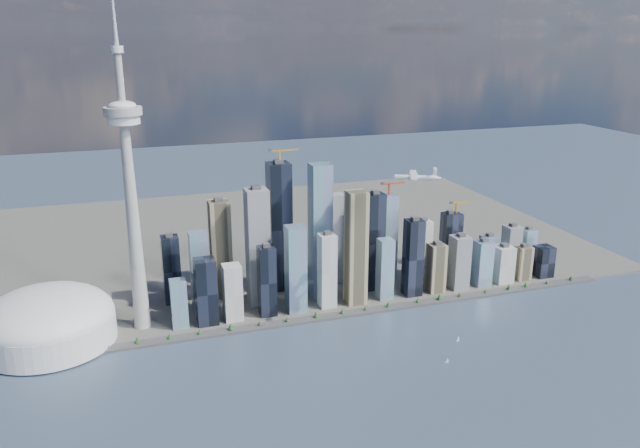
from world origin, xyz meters
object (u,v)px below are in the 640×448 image
object	(u,v)px
airplane	(416,177)
sailboat_east	(458,339)
needle_tower	(130,189)
dome_stadium	(48,321)
sailboat_west	(447,361)

from	to	relation	value
airplane	sailboat_east	bearing A→B (deg)	-17.01
sailboat_east	airplane	bearing A→B (deg)	126.91
needle_tower	sailboat_east	world-z (taller)	needle_tower
needle_tower	dome_stadium	bearing A→B (deg)	-175.91
needle_tower	airplane	xyz separation A→B (m)	(410.74, -148.59, 22.31)
needle_tower	airplane	world-z (taller)	needle_tower
needle_tower	sailboat_west	xyz separation A→B (m)	(420.37, -256.94, -232.83)
sailboat_west	sailboat_east	size ratio (longest dim) A/B	1.09
dome_stadium	airplane	size ratio (longest dim) A/B	2.83
sailboat_east	dome_stadium	bearing A→B (deg)	151.27
dome_stadium	sailboat_west	world-z (taller)	dome_stadium
dome_stadium	airplane	bearing A→B (deg)	-14.12
needle_tower	airplane	distance (m)	437.36
sailboat_west	airplane	bearing A→B (deg)	116.33
dome_stadium	airplane	distance (m)	608.57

